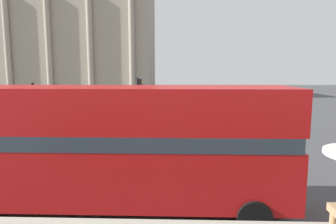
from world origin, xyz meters
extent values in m
cylinder|color=black|center=(2.57, 7.98, 0.50)|extent=(1.00, 0.22, 1.00)
cylinder|color=black|center=(2.57, 5.49, 0.50)|extent=(1.00, 0.22, 1.00)
cylinder|color=black|center=(-5.81, 7.98, 0.50)|extent=(1.00, 0.22, 1.00)
cube|color=#B71414|center=(-1.62, 6.74, 1.42)|extent=(11.18, 2.48, 1.83)
cube|color=#2D3842|center=(-1.62, 6.74, 2.56)|extent=(10.96, 2.51, 0.45)
cube|color=#B71414|center=(-1.62, 6.74, 3.45)|extent=(11.18, 2.48, 1.34)
cube|color=#A39984|center=(-16.58, 52.01, 9.97)|extent=(24.56, 14.16, 19.95)
cylinder|color=#A39984|center=(-26.40, 44.48, 8.48)|extent=(0.90, 0.90, 16.95)
cylinder|color=#A39984|center=(-19.85, 44.48, 8.48)|extent=(0.90, 0.90, 16.95)
cylinder|color=#A39984|center=(-13.30, 44.48, 8.48)|extent=(0.90, 0.90, 16.95)
cylinder|color=#A39984|center=(-6.76, 44.48, 8.48)|extent=(0.90, 0.90, 16.95)
cylinder|color=black|center=(-5.69, 9.83, 2.06)|extent=(0.12, 0.12, 4.12)
cube|color=black|center=(-5.51, 9.83, 3.67)|extent=(0.20, 0.24, 0.70)
sphere|color=green|center=(-5.40, 9.83, 3.82)|extent=(0.14, 0.14, 0.14)
cylinder|color=black|center=(-2.29, 17.31, 2.10)|extent=(0.12, 0.12, 4.20)
cube|color=black|center=(-2.11, 17.31, 3.75)|extent=(0.20, 0.24, 0.70)
sphere|color=gold|center=(-2.00, 17.31, 3.90)|extent=(0.14, 0.14, 0.14)
cylinder|color=black|center=(2.15, 24.88, 1.70)|extent=(0.12, 0.12, 3.40)
cube|color=black|center=(2.33, 24.88, 2.95)|extent=(0.20, 0.24, 0.70)
sphere|color=red|center=(2.44, 24.88, 3.10)|extent=(0.14, 0.14, 0.14)
cylinder|color=#282B33|center=(1.03, 30.53, 0.41)|extent=(0.14, 0.14, 0.81)
cylinder|color=#282B33|center=(1.21, 30.53, 0.41)|extent=(0.14, 0.14, 0.81)
cylinder|color=black|center=(1.12, 30.53, 1.13)|extent=(0.32, 0.32, 0.64)
sphere|color=tan|center=(1.12, 30.53, 1.56)|extent=(0.22, 0.22, 0.22)
cylinder|color=#282B33|center=(1.18, 31.83, 0.38)|extent=(0.14, 0.14, 0.77)
cylinder|color=#282B33|center=(1.36, 31.83, 0.38)|extent=(0.14, 0.14, 0.77)
cylinder|color=#284799|center=(1.27, 31.83, 1.07)|extent=(0.32, 0.32, 0.61)
sphere|color=tan|center=(1.27, 31.83, 1.48)|extent=(0.21, 0.21, 0.21)
cylinder|color=#282B33|center=(-7.02, 14.01, 0.40)|extent=(0.14, 0.14, 0.79)
cylinder|color=#282B33|center=(-6.84, 14.01, 0.40)|extent=(0.14, 0.14, 0.79)
cylinder|color=#B22323|center=(-6.93, 14.01, 1.11)|extent=(0.32, 0.32, 0.63)
sphere|color=tan|center=(-6.93, 14.01, 1.53)|extent=(0.21, 0.21, 0.21)
camera|label=1|loc=(0.39, -2.53, 4.60)|focal=32.00mm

